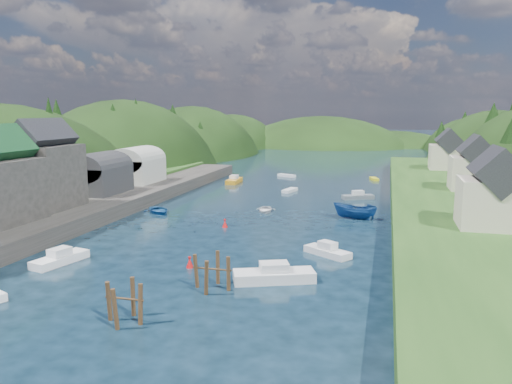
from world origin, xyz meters
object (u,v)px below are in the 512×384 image
(channel_buoy_far, at_px, (225,223))
(piling_cluster_near, at_px, (125,306))
(piling_cluster_far, at_px, (212,275))
(channel_buoy_near, at_px, (190,263))

(channel_buoy_far, bearing_deg, piling_cluster_near, -85.53)
(piling_cluster_near, relative_size, piling_cluster_far, 1.00)
(channel_buoy_near, xyz_separation_m, channel_buoy_far, (-1.91, 16.10, 0.00))
(channel_buoy_near, relative_size, channel_buoy_far, 1.00)
(piling_cluster_near, bearing_deg, piling_cluster_far, 64.64)
(piling_cluster_near, distance_m, piling_cluster_far, 8.43)
(piling_cluster_far, xyz_separation_m, channel_buoy_near, (-3.92, 4.76, -0.67))
(channel_buoy_far, bearing_deg, channel_buoy_near, -83.23)
(piling_cluster_far, height_order, channel_buoy_near, piling_cluster_far)
(piling_cluster_near, height_order, channel_buoy_near, piling_cluster_near)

